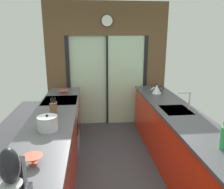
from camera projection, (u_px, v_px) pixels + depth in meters
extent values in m
cube|color=#38383D|center=(116.00, 166.00, 3.51)|extent=(5.04, 7.60, 0.02)
cube|color=brown|center=(107.00, 18.00, 4.64)|extent=(2.64, 0.08, 0.70)
cube|color=#B2D1AD|center=(89.00, 82.00, 4.96)|extent=(0.80, 0.02, 2.00)
cube|color=#B2D1AD|center=(126.00, 81.00, 5.01)|extent=(0.80, 0.02, 2.00)
cube|color=black|center=(69.00, 82.00, 4.90)|extent=(0.08, 0.10, 2.00)
cube|color=black|center=(144.00, 81.00, 5.07)|extent=(0.08, 0.10, 2.00)
cube|color=black|center=(107.00, 81.00, 4.98)|extent=(0.04, 0.10, 2.00)
cube|color=brown|center=(57.00, 82.00, 4.88)|extent=(0.42, 0.08, 2.00)
cube|color=brown|center=(155.00, 80.00, 5.09)|extent=(0.42, 0.08, 2.00)
cylinder|color=white|center=(107.00, 21.00, 4.59)|extent=(0.23, 0.03, 0.23)
torus|color=black|center=(107.00, 21.00, 4.59)|extent=(0.25, 0.02, 0.25)
cube|color=red|center=(44.00, 182.00, 2.42)|extent=(0.58, 2.55, 0.88)
cube|color=red|center=(65.00, 114.00, 4.54)|extent=(0.58, 0.65, 0.88)
cube|color=#4C4C51|center=(51.00, 122.00, 2.90)|extent=(0.62, 3.80, 0.04)
cube|color=red|center=(181.00, 147.00, 3.20)|extent=(0.58, 3.80, 0.88)
cube|color=#3D3D42|center=(184.00, 117.00, 3.08)|extent=(0.62, 3.80, 0.04)
cube|color=#B7BABC|center=(176.00, 111.00, 3.32)|extent=(0.40, 0.48, 0.05)
cylinder|color=#B7BABC|center=(189.00, 101.00, 3.30)|extent=(0.02, 0.02, 0.27)
cylinder|color=#B7BABC|center=(184.00, 93.00, 3.26)|extent=(0.18, 0.02, 0.02)
cube|color=#B7BABC|center=(62.00, 126.00, 3.93)|extent=(0.58, 0.60, 0.88)
cube|color=black|center=(78.00, 123.00, 3.95)|extent=(0.01, 0.48, 0.28)
cube|color=black|center=(60.00, 101.00, 3.82)|extent=(0.58, 0.60, 0.03)
cylinder|color=#B7BABC|center=(77.00, 109.00, 3.70)|extent=(0.02, 0.04, 0.04)
cylinder|color=#B7BABC|center=(78.00, 106.00, 3.87)|extent=(0.02, 0.04, 0.04)
cylinder|color=#B7BABC|center=(78.00, 103.00, 4.04)|extent=(0.02, 0.04, 0.04)
cylinder|color=#BC4C38|center=(33.00, 163.00, 1.91)|extent=(0.08, 0.08, 0.01)
cone|color=#BC4C38|center=(33.00, 159.00, 1.90)|extent=(0.17, 0.17, 0.07)
cylinder|color=#BC4C38|center=(64.00, 93.00, 4.24)|extent=(0.08, 0.08, 0.01)
cone|color=#BC4C38|center=(64.00, 92.00, 4.23)|extent=(0.18, 0.18, 0.05)
cube|color=brown|center=(54.00, 109.00, 3.02)|extent=(0.08, 0.14, 0.20)
cylinder|color=black|center=(51.00, 101.00, 2.99)|extent=(0.02, 0.02, 0.07)
cylinder|color=black|center=(52.00, 100.00, 2.99)|extent=(0.02, 0.02, 0.09)
cylinder|color=black|center=(54.00, 101.00, 2.99)|extent=(0.02, 0.02, 0.06)
cylinder|color=black|center=(55.00, 100.00, 2.99)|extent=(0.02, 0.02, 0.09)
cube|color=black|center=(17.00, 172.00, 1.49)|extent=(0.10, 0.08, 0.20)
ellipsoid|color=black|center=(9.00, 166.00, 1.35)|extent=(0.13, 0.12, 0.24)
cylinder|color=#B7BABC|center=(48.00, 124.00, 2.58)|extent=(0.23, 0.23, 0.16)
cylinder|color=#B7BABC|center=(47.00, 117.00, 2.56)|extent=(0.24, 0.24, 0.01)
sphere|color=black|center=(47.00, 116.00, 2.55)|extent=(0.03, 0.03, 0.03)
cone|color=#B7BABC|center=(157.00, 89.00, 4.25)|extent=(0.18, 0.18, 0.17)
sphere|color=black|center=(157.00, 84.00, 4.22)|extent=(0.03, 0.03, 0.03)
cylinder|color=#B7BABC|center=(153.00, 89.00, 4.24)|extent=(0.08, 0.02, 0.07)
torus|color=black|center=(161.00, 88.00, 4.25)|extent=(0.11, 0.01, 0.11)
cylinder|color=#339E56|center=(223.00, 138.00, 2.14)|extent=(0.06, 0.06, 0.23)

